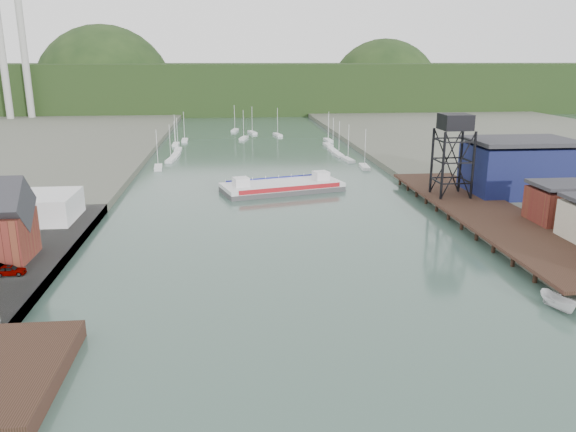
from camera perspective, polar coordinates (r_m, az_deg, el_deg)
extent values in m
plane|color=#2F4940|center=(55.28, 3.68, -15.11)|extent=(600.00, 600.00, 0.00)
cube|color=black|center=(58.00, -26.89, -14.33)|extent=(10.00, 18.00, 1.80)
cube|color=black|center=(105.71, 19.66, 0.27)|extent=(14.00, 70.00, 0.50)
cylinder|color=black|center=(103.57, 16.61, -0.41)|extent=(0.60, 0.60, 2.20)
cylinder|color=black|center=(108.69, 22.47, -0.21)|extent=(0.60, 0.60, 2.20)
cube|color=silver|center=(106.01, -25.43, 0.78)|extent=(18.00, 12.00, 4.50)
cylinder|color=black|center=(111.23, 15.47, 4.91)|extent=(0.50, 0.50, 13.00)
cylinder|color=black|center=(113.55, 18.30, 4.90)|extent=(0.50, 0.50, 13.00)
cylinder|color=black|center=(116.75, 14.42, 5.47)|extent=(0.50, 0.50, 13.00)
cylinder|color=black|center=(118.96, 17.14, 5.45)|extent=(0.50, 0.50, 13.00)
cube|color=black|center=(114.00, 16.64, 9.15)|extent=(5.50, 5.50, 3.00)
cube|color=#0D0E3B|center=(123.60, 22.39, 4.36)|extent=(20.00, 14.00, 10.00)
cube|color=#2D2D33|center=(122.70, 22.67, 7.06)|extent=(20.50, 14.50, 0.80)
cube|color=maroon|center=(103.44, 25.94, 0.81)|extent=(9.00, 8.00, 6.00)
cube|color=silver|center=(154.45, -13.04, 4.81)|extent=(2.67, 7.65, 0.90)
cube|color=silver|center=(165.35, -11.80, 5.58)|extent=(2.81, 7.67, 0.90)
cube|color=silver|center=(174.00, -11.34, 6.09)|extent=(2.35, 7.59, 0.90)
cube|color=silver|center=(183.76, -11.10, 6.60)|extent=(2.01, 7.50, 0.90)
cube|color=silver|center=(195.99, -11.34, 7.13)|extent=(2.00, 7.50, 0.90)
cube|color=silver|center=(205.50, -10.45, 7.56)|extent=(2.16, 7.54, 0.90)
cube|color=silver|center=(152.75, 7.77, 4.96)|extent=(2.53, 7.62, 0.90)
cube|color=silver|center=(163.29, 6.11, 5.70)|extent=(2.76, 7.67, 0.90)
cube|color=silver|center=(171.58, 5.18, 6.20)|extent=(2.22, 7.56, 0.90)
cube|color=silver|center=(180.26, 4.57, 6.67)|extent=(2.18, 7.54, 0.90)
cube|color=silver|center=(191.13, 4.09, 7.19)|extent=(2.46, 7.61, 0.90)
cube|color=silver|center=(202.81, 4.11, 7.67)|extent=(2.48, 7.61, 0.90)
cube|color=silver|center=(208.74, -4.52, 7.89)|extent=(3.78, 7.76, 0.90)
cube|color=silver|center=(217.38, -1.07, 8.24)|extent=(3.31, 7.74, 0.90)
cube|color=silver|center=(224.72, -3.65, 8.45)|extent=(3.76, 7.76, 0.90)
cube|color=silver|center=(232.49, -5.42, 8.66)|extent=(3.40, 7.74, 0.90)
cylinder|color=#ADADA8|center=(294.89, -27.02, 14.32)|extent=(3.20, 3.20, 60.00)
cylinder|color=#ADADA8|center=(296.97, -25.20, 14.53)|extent=(3.20, 3.20, 60.00)
cube|color=black|center=(347.28, -4.69, 12.88)|extent=(500.00, 120.00, 28.00)
sphere|color=black|center=(354.71, -17.98, 11.60)|extent=(80.00, 80.00, 80.00)
sphere|color=black|center=(370.77, 9.65, 11.96)|extent=(70.00, 70.00, 70.00)
cube|color=#454547|center=(124.69, -0.61, 2.78)|extent=(28.06, 17.05, 1.05)
cube|color=silver|center=(124.48, -0.61, 3.20)|extent=(28.06, 17.05, 0.84)
cube|color=#AB131B|center=(119.61, 0.29, 2.79)|extent=(22.29, 6.26, 0.94)
cube|color=navy|center=(129.29, -1.44, 3.76)|extent=(22.29, 6.26, 0.94)
cube|color=silver|center=(121.28, -4.79, 3.42)|extent=(3.87, 3.87, 2.10)
cube|color=silver|center=(127.79, 3.36, 4.08)|extent=(3.87, 3.87, 2.10)
imported|color=silver|center=(73.05, 25.78, -7.90)|extent=(3.15, 5.55, 2.02)
imported|color=#999999|center=(80.29, -26.40, -4.95)|extent=(3.87, 1.58, 1.32)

